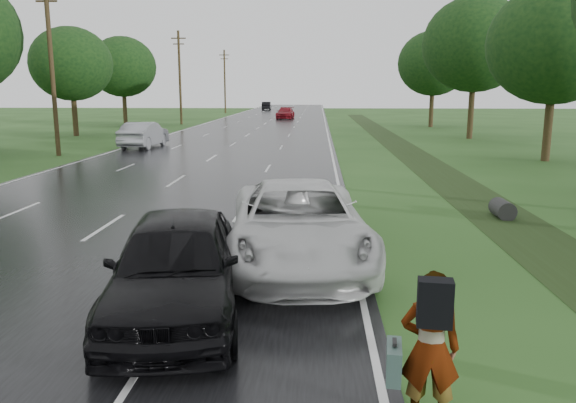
# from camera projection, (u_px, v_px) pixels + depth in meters

# --- Properties ---
(road) EXTENTS (14.00, 180.00, 0.04)m
(road) POSITION_uv_depth(u_px,v_px,m) (254.00, 131.00, 51.84)
(road) COLOR black
(road) RESTS_ON ground
(edge_stripe_east) EXTENTS (0.12, 180.00, 0.01)m
(edge_stripe_east) POSITION_uv_depth(u_px,v_px,m) (327.00, 131.00, 51.48)
(edge_stripe_east) COLOR silver
(edge_stripe_east) RESTS_ON road
(edge_stripe_west) EXTENTS (0.12, 180.00, 0.01)m
(edge_stripe_west) POSITION_uv_depth(u_px,v_px,m) (182.00, 130.00, 52.18)
(edge_stripe_west) COLOR silver
(edge_stripe_west) RESTS_ON road
(center_line) EXTENTS (0.12, 180.00, 0.01)m
(center_line) POSITION_uv_depth(u_px,v_px,m) (254.00, 131.00, 51.83)
(center_line) COLOR silver
(center_line) RESTS_ON road
(drainage_ditch) EXTENTS (2.20, 120.00, 0.56)m
(drainage_ditch) POSITION_uv_depth(u_px,v_px,m) (441.00, 174.00, 25.49)
(drainage_ditch) COLOR #213213
(drainage_ditch) RESTS_ON ground
(utility_pole_mid) EXTENTS (1.60, 0.26, 10.00)m
(utility_pole_mid) POSITION_uv_depth(u_px,v_px,m) (51.00, 64.00, 31.71)
(utility_pole_mid) COLOR #372A16
(utility_pole_mid) RESTS_ON ground
(utility_pole_far) EXTENTS (1.60, 0.26, 10.00)m
(utility_pole_far) POSITION_uv_depth(u_px,v_px,m) (180.00, 76.00, 61.09)
(utility_pole_far) COLOR #372A16
(utility_pole_far) RESTS_ON ground
(utility_pole_distant) EXTENTS (1.60, 0.26, 10.00)m
(utility_pole_distant) POSITION_uv_depth(u_px,v_px,m) (225.00, 81.00, 90.46)
(utility_pole_distant) COLOR #372A16
(utility_pole_distant) RESTS_ON ground
(tree_east_c) EXTENTS (7.00, 7.00, 9.29)m
(tree_east_c) POSITION_uv_depth(u_px,v_px,m) (556.00, 44.00, 29.13)
(tree_east_c) COLOR #372A16
(tree_east_c) RESTS_ON ground
(tree_east_d) EXTENTS (8.00, 8.00, 10.76)m
(tree_east_d) POSITION_uv_depth(u_px,v_px,m) (475.00, 44.00, 42.66)
(tree_east_d) COLOR #372A16
(tree_east_d) RESTS_ON ground
(tree_east_f) EXTENTS (7.20, 7.20, 9.62)m
(tree_east_f) POSITION_uv_depth(u_px,v_px,m) (434.00, 63.00, 56.53)
(tree_east_f) COLOR #372A16
(tree_east_f) RESTS_ON ground
(tree_west_d) EXTENTS (6.60, 6.60, 8.80)m
(tree_west_d) POSITION_uv_depth(u_px,v_px,m) (71.00, 64.00, 45.56)
(tree_west_d) COLOR #372A16
(tree_west_d) RESTS_ON ground
(tree_west_f) EXTENTS (7.00, 7.00, 9.29)m
(tree_west_f) POSITION_uv_depth(u_px,v_px,m) (123.00, 67.00, 59.24)
(tree_west_f) COLOR #372A16
(tree_west_f) RESTS_ON ground
(pedestrian) EXTENTS (0.86, 0.81, 1.85)m
(pedestrian) POSITION_uv_depth(u_px,v_px,m) (428.00, 346.00, 6.33)
(pedestrian) COLOR #A5998C
(pedestrian) RESTS_ON ground
(white_pickup) EXTENTS (3.48, 6.56, 1.76)m
(white_pickup) POSITION_uv_depth(u_px,v_px,m) (298.00, 224.00, 12.21)
(white_pickup) COLOR silver
(white_pickup) RESTS_ON road
(dark_sedan) EXTENTS (2.75, 5.38, 1.75)m
(dark_sedan) POSITION_uv_depth(u_px,v_px,m) (176.00, 265.00, 9.37)
(dark_sedan) COLOR black
(dark_sedan) RESTS_ON road
(silver_sedan) EXTENTS (2.04, 5.17, 1.68)m
(silver_sedan) POSITION_uv_depth(u_px,v_px,m) (144.00, 135.00, 36.85)
(silver_sedan) COLOR gray
(silver_sedan) RESTS_ON road
(far_car_red) EXTENTS (2.39, 5.25, 1.49)m
(far_car_red) POSITION_uv_depth(u_px,v_px,m) (285.00, 113.00, 73.04)
(far_car_red) COLOR maroon
(far_car_red) RESTS_ON road
(far_car_dark) EXTENTS (1.70, 4.55, 1.48)m
(far_car_dark) POSITION_uv_depth(u_px,v_px,m) (267.00, 106.00, 105.12)
(far_car_dark) COLOR black
(far_car_dark) RESTS_ON road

